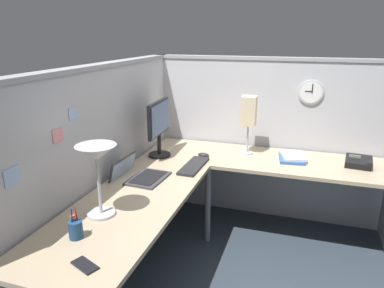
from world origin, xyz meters
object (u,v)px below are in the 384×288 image
Objects in this scene: laptop at (137,175)px; book_stack at (292,157)px; computer_mouse at (203,155)px; wall_clock at (311,92)px; desk_lamp_dome at (97,159)px; monitor at (159,124)px; cell_phone at (85,265)px; office_phone at (359,162)px; desk_lamp_paper at (249,112)px; pen_cup at (76,229)px; keyboard at (194,166)px.

laptop is 1.36m from book_stack.
computer_mouse is 0.33× the size of book_stack.
desk_lamp_dome is at bearing 145.50° from wall_clock.
wall_clock is (0.57, -1.25, 0.26)m from monitor.
book_stack is at bearing -2.14° from cell_phone.
office_phone is (1.37, -1.59, -0.33)m from desk_lamp_dome.
laptop reaches higher than office_phone.
cell_phone is 1.99m from desk_lamp_paper.
monitor is 1.58× the size of book_stack.
pen_cup reaches higher than office_phone.
desk_lamp_dome is 2.06m from wall_clock.
cell_phone is at bearing 166.49° from desk_lamp_paper.
wall_clock is at bearing -65.38° from monitor.
keyboard is 2.99× the size of cell_phone.
keyboard is 0.97× the size of desk_lamp_dome.
monitor is 1.20m from book_stack.
pen_cup is 0.79× the size of office_phone.
wall_clock is (0.75, -0.87, 0.54)m from keyboard.
monitor reaches higher than book_stack.
wall_clock is (0.32, 0.43, 0.51)m from office_phone.
office_phone is at bearing -49.27° from desk_lamp_dome.
book_stack is at bearing -32.40° from pen_cup.
computer_mouse is at bearing -75.60° from monitor.
desk_lamp_dome is (-0.94, 0.29, 0.35)m from keyboard.
laptop is at bearing -176.61° from monitor.
office_phone reaches higher than book_stack.
computer_mouse reaches higher than keyboard.
laptop is 1.72m from wall_clock.
desk_lamp_paper is at bearing -59.06° from computer_mouse.
office_phone is at bearing -91.37° from book_stack.
wall_clock is at bearing -18.94° from book_stack.
office_phone is 0.71× the size of book_stack.
computer_mouse is 1.12m from wall_clock.
cell_phone is 2.31m from office_phone.
laptop is at bearing 136.46° from keyboard.
pen_cup is (-1.49, 0.29, 0.04)m from computer_mouse.
cell_phone is (-1.59, -0.28, -0.29)m from monitor.
office_phone is at bearing -93.54° from desk_lamp_paper.
desk_lamp_dome reaches higher than pen_cup.
pen_cup is at bearing 66.02° from cell_phone.
cell_phone is 0.64× the size of office_phone.
laptop is 0.93× the size of keyboard.
desk_lamp_dome is (-1.12, -0.08, 0.07)m from monitor.
book_stack is (0.17, -0.76, 0.00)m from computer_mouse.
keyboard is (0.34, -0.35, -0.01)m from laptop.
computer_mouse is 0.46× the size of office_phone.
monitor is at bearing 32.85° from cell_phone.
book_stack is 1.44× the size of wall_clock.
desk_lamp_paper is 0.60m from wall_clock.
keyboard is 0.28m from computer_mouse.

